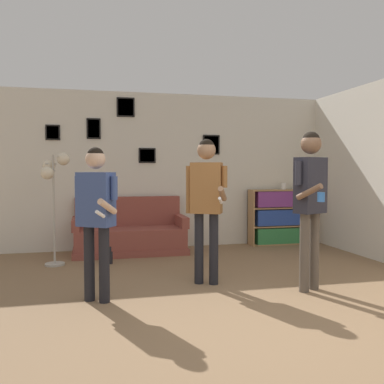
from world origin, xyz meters
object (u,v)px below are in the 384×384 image
at_px(bookshelf, 277,217).
at_px(person_player_foreground_left, 96,208).
at_px(couch, 130,235).
at_px(bottle_on_floor, 110,257).
at_px(drinking_cup, 284,186).
at_px(person_watcher_holding_cup, 311,192).
at_px(floor_lamp, 53,179).
at_px(person_player_foreground_center, 206,195).

bearing_deg(bookshelf, person_player_foreground_left, -140.19).
height_order(couch, bottle_on_floor, couch).
bearing_deg(bookshelf, drinking_cup, 0.13).
relative_size(bookshelf, person_player_foreground_left, 0.66).
height_order(bookshelf, person_watcher_holding_cup, person_watcher_holding_cup).
bearing_deg(couch, person_watcher_holding_cup, -56.60).
xyz_separation_m(couch, bookshelf, (2.71, 0.19, 0.21)).
height_order(bottle_on_floor, drinking_cup, drinking_cup).
distance_m(floor_lamp, person_player_foreground_left, 1.97).
xyz_separation_m(bottle_on_floor, drinking_cup, (3.18, 0.96, 0.97)).
height_order(person_watcher_holding_cup, drinking_cup, person_watcher_holding_cup).
relative_size(floor_lamp, bottle_on_floor, 6.43).
bearing_deg(person_player_foreground_center, drinking_cup, 47.92).
bearing_deg(drinking_cup, couch, -176.07).
height_order(person_player_foreground_left, drinking_cup, person_player_foreground_left).
bearing_deg(drinking_cup, bottle_on_floor, -163.28).
bearing_deg(couch, bookshelf, 4.09).
relative_size(couch, bookshelf, 1.74).
bearing_deg(bookshelf, floor_lamp, -167.32).
bearing_deg(couch, person_player_foreground_left, -102.72).
xyz_separation_m(bookshelf, bottle_on_floor, (-3.07, -0.96, -0.40)).
height_order(floor_lamp, person_player_foreground_center, person_player_foreground_center).
distance_m(couch, bookshelf, 2.73).
distance_m(couch, floor_lamp, 1.62).
distance_m(bookshelf, person_watcher_holding_cup, 3.10).
bearing_deg(person_player_foreground_left, bottle_on_floor, 82.92).
relative_size(couch, person_player_foreground_left, 1.14).
distance_m(couch, drinking_cup, 2.94).
xyz_separation_m(bookshelf, person_player_foreground_center, (-2.00, -2.34, 0.57)).
bearing_deg(bottle_on_floor, drinking_cup, 16.72).
distance_m(person_watcher_holding_cup, bottle_on_floor, 3.05).
bearing_deg(bottle_on_floor, floor_lamp, 173.43).
xyz_separation_m(person_player_foreground_left, person_player_foreground_center, (1.29, 0.40, 0.10)).
relative_size(person_watcher_holding_cup, drinking_cup, 15.24).
xyz_separation_m(person_watcher_holding_cup, bottle_on_floor, (-2.13, 1.93, -1.02)).
relative_size(person_watcher_holding_cup, bottle_on_floor, 7.15).
distance_m(person_player_foreground_center, person_watcher_holding_cup, 1.20).
height_order(floor_lamp, bottle_on_floor, floor_lamp).
xyz_separation_m(bookshelf, floor_lamp, (-3.85, -0.87, 0.73)).
bearing_deg(person_watcher_holding_cup, person_player_foreground_left, 176.40).
bearing_deg(person_player_foreground_left, couch, 77.28).
xyz_separation_m(person_player_foreground_left, drinking_cup, (3.40, 2.74, 0.09)).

